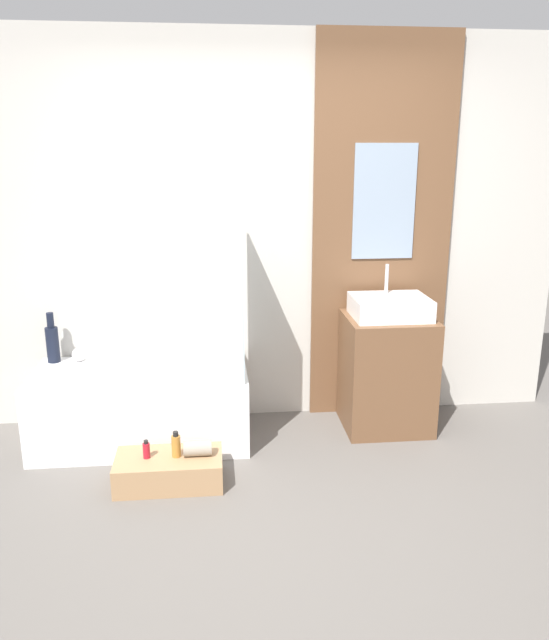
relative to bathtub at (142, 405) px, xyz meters
name	(u,v)px	position (x,y,z in m)	size (l,w,h in m)	color
ground_plane	(286,542)	(0.80, -1.20, -0.24)	(12.00, 12.00, 0.00)	#605B56
wall_tiled_back	(259,234)	(0.80, 0.38, 1.06)	(4.20, 0.06, 2.60)	beige
wall_wood_accent	(382,232)	(1.64, 0.33, 1.07)	(0.96, 0.04, 2.60)	brown
bathtub	(142,405)	(0.00, 0.00, 0.00)	(1.36, 0.66, 0.48)	white
glass_shower_screen	(241,295)	(0.65, -0.03, 0.74)	(0.01, 0.56, 0.99)	silver
wooden_step_bench	(169,470)	(0.20, -0.58, -0.16)	(0.61, 0.33, 0.17)	#A87F56
vanity_cabinet	(387,373)	(1.64, 0.06, 0.15)	(0.57, 0.51, 0.78)	brown
sink	(390,307)	(1.64, 0.06, 0.61)	(0.49, 0.39, 0.34)	white
vase_tall_dark	(52,342)	(-0.59, 0.24, 0.38)	(0.08, 0.08, 0.34)	black
vase_round_light	(79,355)	(-0.43, 0.24, 0.29)	(0.09, 0.09, 0.09)	white
bottle_soap_primary	(146,450)	(0.08, -0.58, -0.03)	(0.04, 0.04, 0.11)	#B21928
bottle_soap_secondary	(176,445)	(0.25, -0.58, -0.01)	(0.05, 0.05, 0.15)	#B2752D
towel_roll	(198,448)	(0.37, -0.58, -0.03)	(0.09, 0.09, 0.16)	gray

